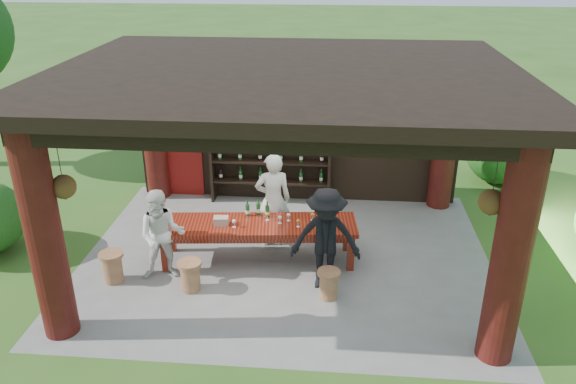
# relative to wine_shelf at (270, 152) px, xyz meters

# --- Properties ---
(ground) EXTENTS (90.00, 90.00, 0.00)m
(ground) POSITION_rel_wine_shelf_xyz_m (0.56, -2.45, -1.16)
(ground) COLOR #2D5119
(ground) RESTS_ON ground
(pavilion) EXTENTS (7.50, 6.00, 3.60)m
(pavilion) POSITION_rel_wine_shelf_xyz_m (0.55, -2.02, 0.97)
(pavilion) COLOR slate
(pavilion) RESTS_ON ground
(wine_shelf) EXTENTS (2.64, 0.40, 2.32)m
(wine_shelf) POSITION_rel_wine_shelf_xyz_m (0.00, 0.00, 0.00)
(wine_shelf) COLOR black
(wine_shelf) RESTS_ON ground
(tasting_table) EXTENTS (3.57, 1.23, 0.75)m
(tasting_table) POSITION_rel_wine_shelf_xyz_m (0.07, -2.56, -0.53)
(tasting_table) COLOR #55140C
(tasting_table) RESTS_ON ground
(stool_near_left) EXTENTS (0.40, 0.40, 0.53)m
(stool_near_left) POSITION_rel_wine_shelf_xyz_m (-0.93, -3.62, -0.88)
(stool_near_left) COLOR brown
(stool_near_left) RESTS_ON ground
(stool_near_right) EXTENTS (0.38, 0.38, 0.50)m
(stool_near_right) POSITION_rel_wine_shelf_xyz_m (1.36, -3.65, -0.90)
(stool_near_right) COLOR brown
(stool_near_right) RESTS_ON ground
(stool_far_left) EXTENTS (0.42, 0.42, 0.55)m
(stool_far_left) POSITION_rel_wine_shelf_xyz_m (-2.31, -3.48, -0.87)
(stool_far_left) COLOR brown
(stool_far_left) RESTS_ON ground
(host) EXTENTS (0.75, 0.58, 1.84)m
(host) POSITION_rel_wine_shelf_xyz_m (0.27, -1.93, -0.24)
(host) COLOR silver
(host) RESTS_ON ground
(guest_woman) EXTENTS (0.89, 0.75, 1.62)m
(guest_woman) POSITION_rel_wine_shelf_xyz_m (-1.46, -3.26, -0.35)
(guest_woman) COLOR silver
(guest_woman) RESTS_ON ground
(guest_man) EXTENTS (1.16, 0.67, 1.78)m
(guest_man) POSITION_rel_wine_shelf_xyz_m (1.29, -3.30, -0.27)
(guest_man) COLOR black
(guest_man) RESTS_ON ground
(table_bottles) EXTENTS (0.45, 0.18, 0.31)m
(table_bottles) POSITION_rel_wine_shelf_xyz_m (0.03, -2.26, -0.26)
(table_bottles) COLOR #194C1E
(table_bottles) RESTS_ON tasting_table
(table_glasses) EXTENTS (1.52, 0.45, 0.15)m
(table_glasses) POSITION_rel_wine_shelf_xyz_m (0.56, -2.52, -0.34)
(table_glasses) COLOR silver
(table_glasses) RESTS_ON tasting_table
(napkin_basket) EXTENTS (0.28, 0.20, 0.14)m
(napkin_basket) POSITION_rel_wine_shelf_xyz_m (-0.57, -2.66, -0.34)
(napkin_basket) COLOR #BF6672
(napkin_basket) RESTS_ON tasting_table
(shrubs) EXTENTS (13.41, 8.70, 1.36)m
(shrubs) POSITION_rel_wine_shelf_xyz_m (1.80, -2.22, -0.61)
(shrubs) COLOR #194C14
(shrubs) RESTS_ON ground
(trees) EXTENTS (20.68, 9.29, 4.80)m
(trees) POSITION_rel_wine_shelf_xyz_m (3.63, -0.65, 2.20)
(trees) COLOR #3F2819
(trees) RESTS_ON ground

